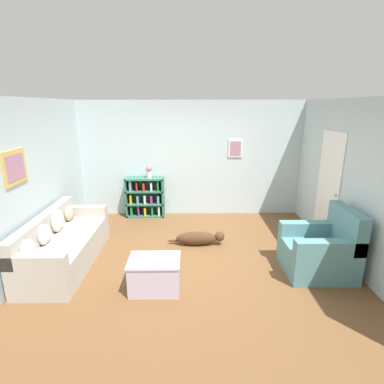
{
  "coord_description": "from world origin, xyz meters",
  "views": [
    {
      "loc": [
        -0.06,
        -4.53,
        2.48
      ],
      "look_at": [
        0.0,
        0.4,
        1.05
      ],
      "focal_mm": 28.0,
      "sensor_mm": 36.0,
      "label": 1
    }
  ],
  "objects_px": {
    "bookshelf": "(145,197)",
    "dog": "(199,238)",
    "couch": "(63,245)",
    "vase": "(149,171)",
    "recliner_chair": "(321,250)",
    "coffee_table": "(155,273)"
  },
  "relations": [
    {
      "from": "couch",
      "to": "coffee_table",
      "type": "bearing_deg",
      "value": -25.66
    },
    {
      "from": "vase",
      "to": "recliner_chair",
      "type": "bearing_deg",
      "value": -40.38
    },
    {
      "from": "couch",
      "to": "bookshelf",
      "type": "xyz_separation_m",
      "value": [
        1.02,
        2.18,
        0.13
      ]
    },
    {
      "from": "recliner_chair",
      "to": "vase",
      "type": "bearing_deg",
      "value": 139.62
    },
    {
      "from": "bookshelf",
      "to": "vase",
      "type": "bearing_deg",
      "value": -8.12
    },
    {
      "from": "bookshelf",
      "to": "dog",
      "type": "xyz_separation_m",
      "value": [
        1.19,
        -1.54,
        -0.31
      ]
    },
    {
      "from": "bookshelf",
      "to": "coffee_table",
      "type": "xyz_separation_m",
      "value": [
        0.53,
        -2.92,
        -0.2
      ]
    },
    {
      "from": "bookshelf",
      "to": "recliner_chair",
      "type": "xyz_separation_m",
      "value": [
        3.02,
        -2.49,
        -0.09
      ]
    },
    {
      "from": "coffee_table",
      "to": "vase",
      "type": "height_order",
      "value": "vase"
    },
    {
      "from": "recliner_chair",
      "to": "dog",
      "type": "xyz_separation_m",
      "value": [
        -1.83,
        0.95,
        -0.23
      ]
    },
    {
      "from": "couch",
      "to": "recliner_chair",
      "type": "height_order",
      "value": "recliner_chair"
    },
    {
      "from": "bookshelf",
      "to": "vase",
      "type": "height_order",
      "value": "vase"
    },
    {
      "from": "bookshelf",
      "to": "vase",
      "type": "xyz_separation_m",
      "value": [
        0.12,
        -0.02,
        0.63
      ]
    },
    {
      "from": "dog",
      "to": "vase",
      "type": "relative_size",
      "value": 3.68
    },
    {
      "from": "bookshelf",
      "to": "coffee_table",
      "type": "bearing_deg",
      "value": -79.73
    },
    {
      "from": "couch",
      "to": "bookshelf",
      "type": "height_order",
      "value": "bookshelf"
    },
    {
      "from": "coffee_table",
      "to": "dog",
      "type": "relative_size",
      "value": 0.68
    },
    {
      "from": "couch",
      "to": "bookshelf",
      "type": "relative_size",
      "value": 2.28
    },
    {
      "from": "dog",
      "to": "vase",
      "type": "bearing_deg",
      "value": 125.15
    },
    {
      "from": "dog",
      "to": "vase",
      "type": "distance_m",
      "value": 2.09
    },
    {
      "from": "couch",
      "to": "dog",
      "type": "distance_m",
      "value": 2.31
    },
    {
      "from": "couch",
      "to": "bookshelf",
      "type": "bearing_deg",
      "value": 64.87
    }
  ]
}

